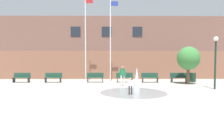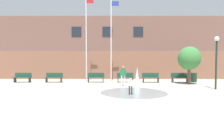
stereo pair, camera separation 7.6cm
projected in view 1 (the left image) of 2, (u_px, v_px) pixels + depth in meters
name	position (u px, v px, depth m)	size (l,w,h in m)	color
ground_plane	(96.00, 122.00, 5.58)	(100.00, 100.00, 0.00)	#9E998E
library_building	(107.00, 50.00, 22.83)	(36.00, 6.05, 7.16)	brown
splash_fountain	(136.00, 82.00, 11.75)	(4.16, 4.16, 1.58)	gray
park_bench_far_left	(22.00, 77.00, 16.55)	(1.60, 0.44, 0.91)	#28282D
park_bench_left_of_flagpoles	(53.00, 77.00, 16.56)	(1.60, 0.44, 0.91)	#28282D
park_bench_under_left_flagpole	(95.00, 77.00, 16.66)	(1.60, 0.44, 0.91)	#28282D
park_bench_center	(125.00, 77.00, 16.69)	(1.60, 0.44, 0.91)	#28282D
park_bench_under_right_flagpole	(150.00, 77.00, 16.55)	(1.60, 0.44, 0.91)	#28282D
park_bench_near_trashcan	(179.00, 77.00, 16.62)	(1.60, 0.44, 0.91)	#28282D
adult_near_bench	(123.00, 74.00, 13.99)	(0.50, 0.36, 1.59)	silver
child_in_fountain	(130.00, 85.00, 10.25)	(0.31, 0.22, 0.99)	#28282D
flagpole_left	(86.00, 36.00, 17.35)	(0.80, 0.10, 8.60)	silver
flagpole_right	(111.00, 37.00, 17.38)	(0.80, 0.10, 8.34)	silver
lamp_post_right_lane	(216.00, 55.00, 12.25)	(0.32, 0.32, 3.71)	#192D23
trash_can	(193.00, 77.00, 16.99)	(0.56, 0.56, 0.90)	#193323
street_tree_near_building	(188.00, 58.00, 15.16)	(1.90, 1.90, 3.27)	brown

